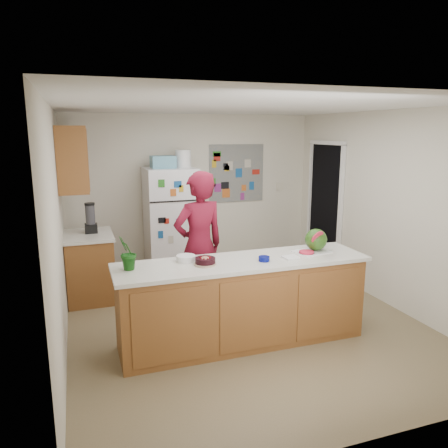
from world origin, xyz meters
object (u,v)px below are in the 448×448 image
object	(u,v)px
watermelon	(316,240)
refrigerator	(171,224)
cherry_bowl	(205,261)
person	(199,246)

from	to	relation	value
watermelon	refrigerator	bearing A→B (deg)	116.26
refrigerator	watermelon	world-z (taller)	refrigerator
refrigerator	cherry_bowl	xyz separation A→B (m)	(-0.16, -2.39, 0.11)
refrigerator	person	xyz separation A→B (m)	(-0.01, -1.61, 0.05)
refrigerator	watermelon	distance (m)	2.59
person	cherry_bowl	xyz separation A→B (m)	(-0.16, -0.78, 0.06)
refrigerator	person	bearing A→B (deg)	-90.30
cherry_bowl	refrigerator	bearing A→B (deg)	86.06
cherry_bowl	watermelon	bearing A→B (deg)	3.23
watermelon	cherry_bowl	world-z (taller)	watermelon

